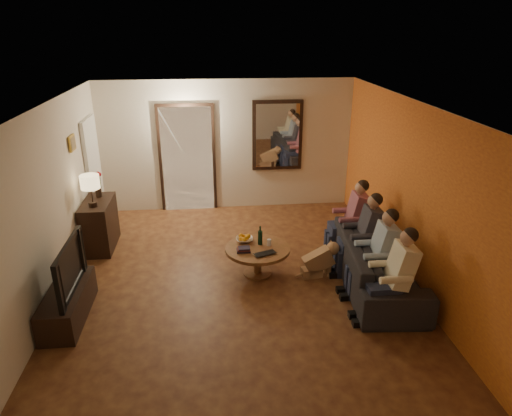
{
  "coord_description": "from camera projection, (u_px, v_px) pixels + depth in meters",
  "views": [
    {
      "loc": [
        -0.33,
        -5.88,
        3.59
      ],
      "look_at": [
        0.3,
        0.3,
        1.05
      ],
      "focal_mm": 32.0,
      "sensor_mm": 36.0,
      "label": 1
    }
  ],
  "objects": [
    {
      "name": "laptop",
      "position": [
        266.0,
        255.0,
        6.59
      ],
      "size": [
        0.38,
        0.31,
        0.03
      ],
      "primitive_type": "imported",
      "rotation": [
        0.0,
        0.0,
        0.36
      ],
      "color": "black",
      "rests_on": "coffee_table"
    },
    {
      "name": "door_trim",
      "position": [
        187.0,
        160.0,
        9.07
      ],
      "size": [
        1.12,
        0.04,
        2.22
      ],
      "primitive_type": "cube",
      "color": "black",
      "rests_on": "floor"
    },
    {
      "name": "ceiling",
      "position": [
        235.0,
        106.0,
        5.82
      ],
      "size": [
        5.0,
        6.0,
        0.01
      ],
      "primitive_type": "cube",
      "color": "white",
      "rests_on": "back_wall"
    },
    {
      "name": "oranges",
      "position": [
        244.0,
        236.0,
        6.99
      ],
      "size": [
        0.2,
        0.2,
        0.08
      ],
      "primitive_type": null,
      "color": "orange",
      "rests_on": "bowl"
    },
    {
      "name": "dresser",
      "position": [
        100.0,
        225.0,
        7.7
      ],
      "size": [
        0.45,
        0.94,
        0.83
      ],
      "primitive_type": "cube",
      "color": "black",
      "rests_on": "floor"
    },
    {
      "name": "tv",
      "position": [
        61.0,
        268.0,
        5.7
      ],
      "size": [
        1.13,
        0.15,
        0.65
      ],
      "primitive_type": "imported",
      "rotation": [
        0.0,
        0.0,
        1.57
      ],
      "color": "black",
      "rests_on": "tv_stand"
    },
    {
      "name": "white_door",
      "position": [
        94.0,
        174.0,
        8.31
      ],
      "size": [
        0.06,
        0.85,
        2.04
      ],
      "primitive_type": "cube",
      "color": "white",
      "rests_on": "floor"
    },
    {
      "name": "mirror_glass",
      "position": [
        278.0,
        136.0,
        9.03
      ],
      "size": [
        0.86,
        0.02,
        1.26
      ],
      "primitive_type": "cube",
      "color": "white",
      "rests_on": "back_wall"
    },
    {
      "name": "floor",
      "position": [
        238.0,
        281.0,
        6.8
      ],
      "size": [
        5.0,
        6.0,
        0.01
      ],
      "primitive_type": "cube",
      "color": "#471D13",
      "rests_on": "ground"
    },
    {
      "name": "art_canvas",
      "position": [
        73.0,
        143.0,
        7.07
      ],
      "size": [
        0.01,
        0.22,
        0.18
      ],
      "primitive_type": "cube",
      "color": "brown",
      "rests_on": "left_wall"
    },
    {
      "name": "wine_bottle",
      "position": [
        260.0,
        235.0,
        6.88
      ],
      "size": [
        0.07,
        0.07,
        0.31
      ],
      "primitive_type": null,
      "color": "black",
      "rests_on": "coffee_table"
    },
    {
      "name": "framed_art",
      "position": [
        72.0,
        143.0,
        7.07
      ],
      "size": [
        0.03,
        0.28,
        0.24
      ],
      "primitive_type": "cube",
      "color": "#B28C33",
      "rests_on": "left_wall"
    },
    {
      "name": "bowl",
      "position": [
        244.0,
        240.0,
        7.02
      ],
      "size": [
        0.26,
        0.26,
        0.06
      ],
      "primitive_type": "imported",
      "color": "white",
      "rests_on": "coffee_table"
    },
    {
      "name": "back_wall",
      "position": [
        227.0,
        146.0,
        9.08
      ],
      "size": [
        5.0,
        0.02,
        2.6
      ],
      "primitive_type": "cube",
      "color": "beige",
      "rests_on": "floor"
    },
    {
      "name": "table_lamp",
      "position": [
        91.0,
        191.0,
        7.24
      ],
      "size": [
        0.3,
        0.3,
        0.54
      ],
      "primitive_type": null,
      "color": "beige",
      "rests_on": "dresser"
    },
    {
      "name": "wine_glass",
      "position": [
        269.0,
        242.0,
        6.89
      ],
      "size": [
        0.06,
        0.06,
        0.1
      ],
      "primitive_type": "cylinder",
      "color": "silver",
      "rests_on": "coffee_table"
    },
    {
      "name": "person_d",
      "position": [
        352.0,
        222.0,
        7.37
      ],
      "size": [
        0.6,
        0.4,
        1.2
      ],
      "primitive_type": null,
      "color": "tan",
      "rests_on": "sofa"
    },
    {
      "name": "mirror_frame",
      "position": [
        277.0,
        135.0,
        9.06
      ],
      "size": [
        1.0,
        0.05,
        1.4
      ],
      "primitive_type": "cube",
      "color": "black",
      "rests_on": "back_wall"
    },
    {
      "name": "sofa",
      "position": [
        376.0,
        262.0,
        6.64
      ],
      "size": [
        2.45,
        1.13,
        0.69
      ],
      "primitive_type": "imported",
      "rotation": [
        0.0,
        0.0,
        1.48
      ],
      "color": "black",
      "rests_on": "floor"
    },
    {
      "name": "front_wall",
      "position": [
        261.0,
        339.0,
        3.55
      ],
      "size": [
        5.0,
        0.02,
        2.6
      ],
      "primitive_type": "cube",
      "color": "beige",
      "rests_on": "floor"
    },
    {
      "name": "coffee_table",
      "position": [
        258.0,
        261.0,
        6.93
      ],
      "size": [
        1.06,
        1.06,
        0.45
      ],
      "primitive_type": "cylinder",
      "rotation": [
        0.0,
        0.0,
        -0.09
      ],
      "color": "brown",
      "rests_on": "floor"
    },
    {
      "name": "left_wall",
      "position": [
        50.0,
        207.0,
        6.08
      ],
      "size": [
        0.02,
        6.0,
        2.6
      ],
      "primitive_type": "cube",
      "color": "beige",
      "rests_on": "floor"
    },
    {
      "name": "person_a",
      "position": [
        395.0,
        279.0,
        5.71
      ],
      "size": [
        0.6,
        0.4,
        1.2
      ],
      "primitive_type": null,
      "color": "tan",
      "rests_on": "sofa"
    },
    {
      "name": "book_stack",
      "position": [
        243.0,
        249.0,
        6.72
      ],
      "size": [
        0.2,
        0.15,
        0.07
      ],
      "primitive_type": null,
      "color": "black",
      "rests_on": "coffee_table"
    },
    {
      "name": "right_wall",
      "position": [
        410.0,
        194.0,
        6.55
      ],
      "size": [
        0.02,
        6.0,
        2.6
      ],
      "primitive_type": "cube",
      "color": "beige",
      "rests_on": "floor"
    },
    {
      "name": "orange_accent",
      "position": [
        410.0,
        194.0,
        6.55
      ],
      "size": [
        0.01,
        6.0,
        2.6
      ],
      "primitive_type": "cube",
      "color": "#C25121",
      "rests_on": "right_wall"
    },
    {
      "name": "kitchen_doorway",
      "position": [
        187.0,
        160.0,
        9.08
      ],
      "size": [
        1.0,
        0.06,
        2.1
      ],
      "primitive_type": "cube",
      "color": "#FFE0A5",
      "rests_on": "floor"
    },
    {
      "name": "person_c",
      "position": [
        364.0,
        238.0,
        6.81
      ],
      "size": [
        0.6,
        0.4,
        1.2
      ],
      "primitive_type": null,
      "color": "tan",
      "rests_on": "sofa"
    },
    {
      "name": "person_b",
      "position": [
        378.0,
        257.0,
        6.26
      ],
      "size": [
        0.6,
        0.4,
        1.2
      ],
      "primitive_type": null,
      "color": "tan",
      "rests_on": "sofa"
    },
    {
      "name": "tv_stand",
      "position": [
        68.0,
        304.0,
        5.9
      ],
      "size": [
        0.45,
        1.24,
        0.41
      ],
      "primitive_type": "cube",
      "color": "black",
      "rests_on": "floor"
    },
    {
      "name": "fridge_glimpse",
      "position": [
        200.0,
        166.0,
        9.16
      ],
      "size": [
        0.45,
        0.03,
        1.7
      ],
      "primitive_type": "cube",
      "color": "silver",
      "rests_on": "floor"
    },
    {
      "name": "dog",
      "position": [
        318.0,
        259.0,
        6.86
      ],
      "size": [
        0.58,
        0.31,
        0.56
      ],
      "primitive_type": null,
      "rotation": [
        0.0,
        0.0,
        0.12
      ],
      "color": "#AC814F",
      "rests_on": "floor"
    },
    {
      "name": "flower_vase",
      "position": [
        98.0,
        185.0,
        7.66
      ],
      "size": [
        0.14,
        0.14,
        0.44
      ],
      "primitive_type": null,
      "color": "#B0121F",
      "rests_on": "dresser"
    }
  ]
}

